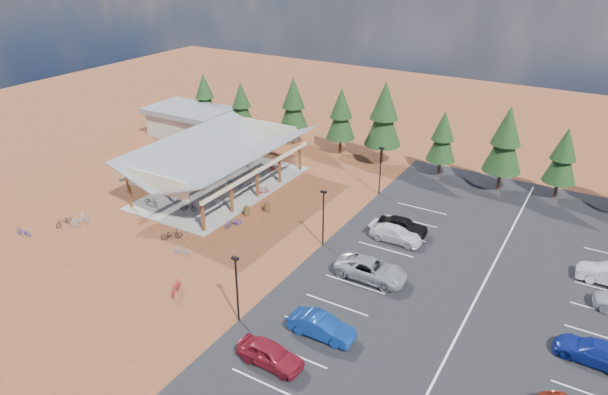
{
  "coord_description": "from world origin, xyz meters",
  "views": [
    {
      "loc": [
        24.32,
        -33.63,
        23.9
      ],
      "look_at": [
        1.35,
        4.96,
        2.43
      ],
      "focal_mm": 32.0,
      "sensor_mm": 36.0,
      "label": 1
    }
  ],
  "objects_px": {
    "car_4": "(403,225)",
    "bike_9": "(80,219)",
    "bike_6": "(234,182)",
    "bike_11": "(176,287)",
    "lamp_post_0": "(237,285)",
    "car_1": "(322,326)",
    "bike_10": "(23,232)",
    "bike_pavilion": "(220,154)",
    "outbuilding": "(190,122)",
    "car_0": "(270,354)",
    "bike_7": "(275,168)",
    "bike_1": "(195,182)",
    "bike_3": "(245,162)",
    "trash_bin_0": "(247,211)",
    "lamp_post_2": "(380,168)",
    "lamp_post_1": "(323,214)",
    "bike_0": "(151,201)",
    "bike_13": "(182,250)",
    "trash_bin_1": "(267,207)",
    "bike_12": "(171,234)",
    "car_3": "(396,234)",
    "car_2": "(371,269)",
    "bike_5": "(213,199)",
    "bike_2": "(221,172)",
    "bike_8": "(64,221)",
    "bike_14": "(233,223)",
    "bike_4": "(189,207)",
    "bike_15": "(262,191)"
  },
  "relations": [
    {
      "from": "bike_pavilion",
      "to": "trash_bin_0",
      "type": "xyz_separation_m",
      "value": [
        6.08,
        -3.88,
        -3.37
      ]
    },
    {
      "from": "trash_bin_1",
      "to": "bike_15",
      "type": "relative_size",
      "value": 0.6
    },
    {
      "from": "bike_3",
      "to": "trash_bin_0",
      "type": "bearing_deg",
      "value": -123.33
    },
    {
      "from": "car_4",
      "to": "car_2",
      "type": "bearing_deg",
      "value": 178.33
    },
    {
      "from": "lamp_post_2",
      "to": "lamp_post_0",
      "type": "bearing_deg",
      "value": -90.0
    },
    {
      "from": "bike_13",
      "to": "car_0",
      "type": "bearing_deg",
      "value": 45.79
    },
    {
      "from": "trash_bin_1",
      "to": "car_0",
      "type": "relative_size",
      "value": 0.21
    },
    {
      "from": "lamp_post_1",
      "to": "bike_0",
      "type": "xyz_separation_m",
      "value": [
        -18.3,
        -2.05,
        -2.46
      ]
    },
    {
      "from": "bike_9",
      "to": "car_3",
      "type": "distance_m",
      "value": 28.95
    },
    {
      "from": "outbuilding",
      "to": "bike_11",
      "type": "relative_size",
      "value": 6.02
    },
    {
      "from": "lamp_post_1",
      "to": "bike_10",
      "type": "xyz_separation_m",
      "value": [
        -23.62,
        -12.27,
        -2.56
      ]
    },
    {
      "from": "car_0",
      "to": "lamp_post_0",
      "type": "bearing_deg",
      "value": 62.15
    },
    {
      "from": "outbuilding",
      "to": "bike_0",
      "type": "height_order",
      "value": "outbuilding"
    },
    {
      "from": "lamp_post_1",
      "to": "bike_8",
      "type": "relative_size",
      "value": 3.04
    },
    {
      "from": "bike_pavilion",
      "to": "bike_8",
      "type": "relative_size",
      "value": 11.49
    },
    {
      "from": "trash_bin_0",
      "to": "bike_8",
      "type": "relative_size",
      "value": 0.53
    },
    {
      "from": "car_4",
      "to": "bike_9",
      "type": "bearing_deg",
      "value": 111.84
    },
    {
      "from": "bike_2",
      "to": "bike_6",
      "type": "distance_m",
      "value": 3.49
    },
    {
      "from": "lamp_post_2",
      "to": "bike_6",
      "type": "height_order",
      "value": "lamp_post_2"
    },
    {
      "from": "bike_6",
      "to": "bike_9",
      "type": "distance_m",
      "value": 15.68
    },
    {
      "from": "lamp_post_0",
      "to": "car_3",
      "type": "distance_m",
      "value": 16.79
    },
    {
      "from": "bike_5",
      "to": "bike_9",
      "type": "bearing_deg",
      "value": 140.45
    },
    {
      "from": "bike_14",
      "to": "bike_1",
      "type": "bearing_deg",
      "value": 173.05
    },
    {
      "from": "bike_7",
      "to": "bike_11",
      "type": "height_order",
      "value": "bike_11"
    },
    {
      "from": "car_1",
      "to": "car_4",
      "type": "height_order",
      "value": "car_4"
    },
    {
      "from": "bike_pavilion",
      "to": "outbuilding",
      "type": "xyz_separation_m",
      "value": [
        -14.0,
        11.0,
        -1.8
      ]
    },
    {
      "from": "bike_12",
      "to": "car_4",
      "type": "xyz_separation_m",
      "value": [
        17.08,
        11.4,
        0.31
      ]
    },
    {
      "from": "outbuilding",
      "to": "bike_1",
      "type": "distance_m",
      "value": 16.97
    },
    {
      "from": "bike_9",
      "to": "bike_15",
      "type": "relative_size",
      "value": 1.19
    },
    {
      "from": "bike_0",
      "to": "car_1",
      "type": "height_order",
      "value": "car_1"
    },
    {
      "from": "trash_bin_1",
      "to": "bike_9",
      "type": "bearing_deg",
      "value": -140.82
    },
    {
      "from": "bike_9",
      "to": "bike_0",
      "type": "bearing_deg",
      "value": -96.09
    },
    {
      "from": "bike_6",
      "to": "bike_10",
      "type": "height_order",
      "value": "bike_6"
    },
    {
      "from": "bike_3",
      "to": "bike_12",
      "type": "relative_size",
      "value": 0.94
    },
    {
      "from": "lamp_post_0",
      "to": "car_1",
      "type": "bearing_deg",
      "value": 14.96
    },
    {
      "from": "bike_pavilion",
      "to": "lamp_post_0",
      "type": "height_order",
      "value": "lamp_post_0"
    },
    {
      "from": "bike_6",
      "to": "bike_11",
      "type": "xyz_separation_m",
      "value": [
        7.94,
        -17.53,
        -0.02
      ]
    },
    {
      "from": "lamp_post_0",
      "to": "bike_6",
      "type": "xyz_separation_m",
      "value": [
        -13.88,
        17.69,
        -2.4
      ]
    },
    {
      "from": "bike_0",
      "to": "bike_2",
      "type": "relative_size",
      "value": 0.93
    },
    {
      "from": "lamp_post_2",
      "to": "bike_14",
      "type": "bearing_deg",
      "value": -122.73
    },
    {
      "from": "bike_0",
      "to": "bike_9",
      "type": "relative_size",
      "value": 0.9
    },
    {
      "from": "trash_bin_0",
      "to": "car_4",
      "type": "distance_m",
      "value": 14.74
    },
    {
      "from": "bike_4",
      "to": "car_3",
      "type": "relative_size",
      "value": 0.37
    },
    {
      "from": "lamp_post_0",
      "to": "trash_bin_0",
      "type": "xyz_separation_m",
      "value": [
        -8.92,
        13.12,
        -2.53
      ]
    },
    {
      "from": "bike_12",
      "to": "bike_0",
      "type": "bearing_deg",
      "value": 10.56
    },
    {
      "from": "bike_13",
      "to": "lamp_post_0",
      "type": "bearing_deg",
      "value": 46.88
    },
    {
      "from": "lamp_post_1",
      "to": "lamp_post_2",
      "type": "height_order",
      "value": "same"
    },
    {
      "from": "bike_1",
      "to": "bike_14",
      "type": "bearing_deg",
      "value": -118.06
    },
    {
      "from": "trash_bin_0",
      "to": "bike_13",
      "type": "bearing_deg",
      "value": -93.11
    },
    {
      "from": "trash_bin_0",
      "to": "car_4",
      "type": "bearing_deg",
      "value": 17.05
    }
  ]
}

